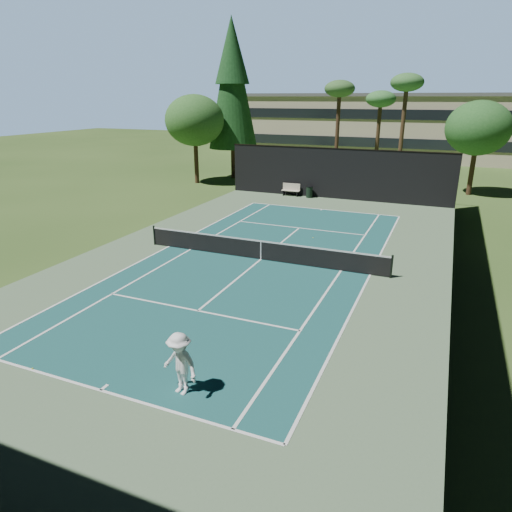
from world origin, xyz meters
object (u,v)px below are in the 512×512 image
at_px(player, 180,364).
at_px(trash_bin, 309,192).
at_px(tennis_ball_b, 260,247).
at_px(tennis_ball_d, 216,221).
at_px(tennis_ball_c, 313,238).
at_px(tennis_ball_a, 32,369).
at_px(park_bench, 291,189).
at_px(tennis_net, 261,249).

distance_m(player, trash_bin, 26.95).
xyz_separation_m(tennis_ball_b, trash_bin, (-1.30, 13.73, 0.44)).
relative_size(tennis_ball_d, trash_bin, 0.07).
bearing_deg(tennis_ball_d, tennis_ball_c, -9.88).
bearing_deg(tennis_ball_a, tennis_ball_c, 76.21).
height_order(player, park_bench, player).
height_order(tennis_net, tennis_ball_d, tennis_net).
bearing_deg(trash_bin, park_bench, 174.68).
height_order(tennis_ball_b, tennis_ball_c, tennis_ball_b).
distance_m(player, tennis_ball_d, 18.62).
relative_size(park_bench, trash_bin, 1.59).
distance_m(player, tennis_ball_a, 4.91).
xyz_separation_m(tennis_net, tennis_ball_c, (1.41, 4.63, -0.53)).
bearing_deg(tennis_net, park_bench, 103.27).
relative_size(tennis_ball_a, trash_bin, 0.06).
relative_size(player, trash_bin, 1.95).
bearing_deg(tennis_ball_b, tennis_ball_c, 52.08).
relative_size(tennis_net, tennis_ball_c, 206.52).
distance_m(tennis_ball_b, tennis_ball_c, 3.55).
bearing_deg(tennis_ball_d, player, -65.40).
bearing_deg(trash_bin, tennis_ball_b, -84.58).
xyz_separation_m(park_bench, trash_bin, (1.63, -0.15, -0.07)).
height_order(player, tennis_ball_c, player).
bearing_deg(trash_bin, tennis_net, -82.40).
xyz_separation_m(tennis_ball_c, park_bench, (-5.12, 11.08, 0.52)).
height_order(tennis_ball_a, tennis_ball_b, tennis_ball_b).
bearing_deg(tennis_ball_a, trash_bin, 88.83).
distance_m(tennis_ball_a, tennis_ball_d, 17.94).
bearing_deg(tennis_ball_c, player, -87.35).
xyz_separation_m(tennis_net, player, (2.14, -11.05, 0.36)).
relative_size(player, tennis_ball_d, 29.96).
xyz_separation_m(player, park_bench, (-5.84, 26.77, -0.38)).
bearing_deg(park_bench, tennis_ball_c, -65.22).
bearing_deg(player, tennis_ball_d, 128.81).
bearing_deg(tennis_ball_b, trash_bin, 95.42).
xyz_separation_m(tennis_net, tennis_ball_d, (-5.61, 5.85, -0.53)).
distance_m(tennis_net, tennis_ball_b, 2.05).
bearing_deg(tennis_ball_c, tennis_ball_b, -127.92).
bearing_deg(tennis_net, tennis_ball_a, -102.54).
bearing_deg(trash_bin, tennis_ball_c, -72.32).
distance_m(tennis_ball_a, tennis_ball_b, 13.80).
xyz_separation_m(tennis_ball_b, park_bench, (-2.94, 13.89, 0.51)).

